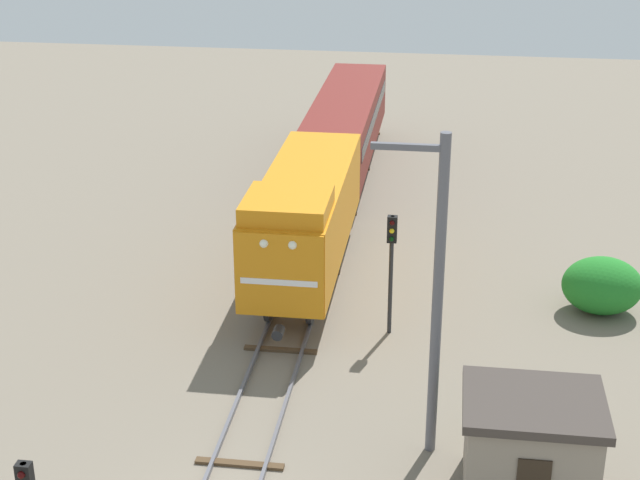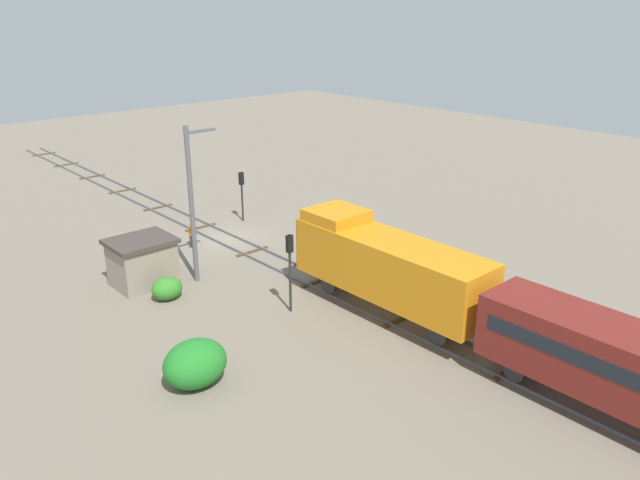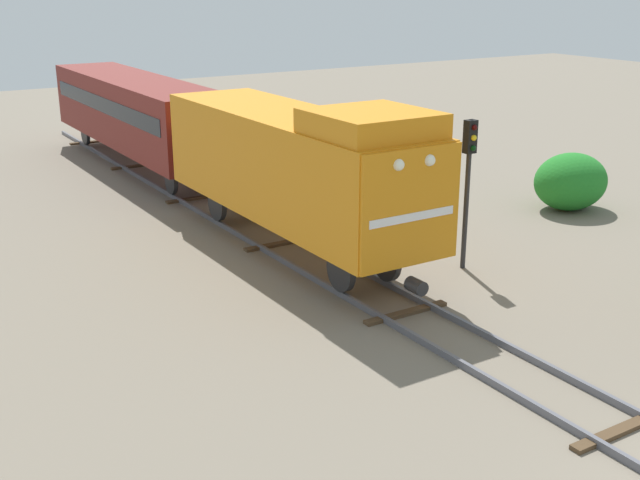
# 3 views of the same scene
# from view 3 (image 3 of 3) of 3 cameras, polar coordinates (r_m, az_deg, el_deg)

# --- Properties ---
(locomotive) EXTENTS (2.90, 11.60, 4.60)m
(locomotive) POSITION_cam_3_polar(r_m,az_deg,el_deg) (23.04, -1.73, 5.51)
(locomotive) COLOR orange
(locomotive) RESTS_ON railway_track
(passenger_car_leading) EXTENTS (2.84, 14.00, 3.66)m
(passenger_car_leading) POSITION_cam_3_polar(r_m,az_deg,el_deg) (35.06, -12.95, 9.05)
(passenger_car_leading) COLOR maroon
(passenger_car_leading) RESTS_ON railway_track
(traffic_signal_mid) EXTENTS (0.32, 0.34, 4.20)m
(traffic_signal_mid) POSITION_cam_3_polar(r_m,az_deg,el_deg) (22.23, 10.53, 5.13)
(traffic_signal_mid) COLOR #262628
(traffic_signal_mid) RESTS_ON ground
(bush_mid) EXTENTS (2.77, 2.27, 2.01)m
(bush_mid) POSITION_cam_3_polar(r_m,az_deg,el_deg) (29.49, 17.40, 3.99)
(bush_mid) COLOR #217926
(bush_mid) RESTS_ON ground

